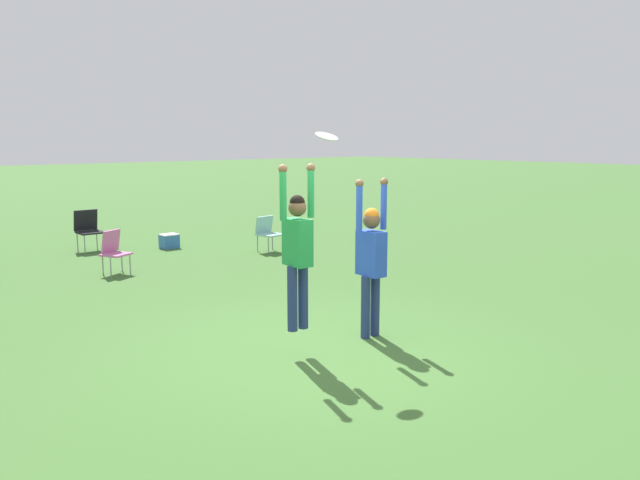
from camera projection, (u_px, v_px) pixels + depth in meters
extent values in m
plane|color=#3D662D|center=(321.00, 352.00, 7.57)|extent=(120.00, 120.00, 0.00)
cylinder|color=navy|center=(292.00, 299.00, 7.29)|extent=(0.12, 0.12, 0.78)
cylinder|color=navy|center=(303.00, 297.00, 7.40)|extent=(0.12, 0.12, 0.78)
cube|color=green|center=(297.00, 242.00, 7.24)|extent=(0.22, 0.37, 0.55)
sphere|color=brown|center=(297.00, 208.00, 7.18)|extent=(0.21, 0.21, 0.21)
sphere|color=black|center=(297.00, 203.00, 7.17)|extent=(0.18, 0.18, 0.18)
cylinder|color=green|center=(283.00, 195.00, 7.02)|extent=(0.08, 0.08, 0.58)
sphere|color=brown|center=(283.00, 169.00, 6.97)|extent=(0.10, 0.10, 0.10)
cylinder|color=green|center=(311.00, 193.00, 7.28)|extent=(0.08, 0.08, 0.58)
sphere|color=brown|center=(311.00, 168.00, 7.23)|extent=(0.10, 0.10, 0.10)
cylinder|color=navy|center=(366.00, 307.00, 8.02)|extent=(0.12, 0.12, 0.82)
cylinder|color=navy|center=(375.00, 305.00, 8.14)|extent=(0.12, 0.12, 0.82)
cube|color=blue|center=(371.00, 253.00, 7.97)|extent=(0.22, 0.40, 0.58)
sphere|color=brown|center=(372.00, 220.00, 7.90)|extent=(0.22, 0.22, 0.22)
sphere|color=orange|center=(372.00, 215.00, 7.89)|extent=(0.19, 0.19, 0.19)
cylinder|color=blue|center=(359.00, 208.00, 7.73)|extent=(0.08, 0.08, 0.61)
sphere|color=brown|center=(359.00, 183.00, 7.68)|extent=(0.10, 0.10, 0.10)
cylinder|color=blue|center=(384.00, 206.00, 8.01)|extent=(0.08, 0.08, 0.61)
sphere|color=brown|center=(384.00, 182.00, 7.96)|extent=(0.10, 0.10, 0.10)
cylinder|color=white|center=(326.00, 136.00, 7.27)|extent=(0.28, 0.27, 0.11)
cylinder|color=gray|center=(268.00, 245.00, 13.91)|extent=(0.02, 0.02, 0.42)
cylinder|color=gray|center=(283.00, 243.00, 14.18)|extent=(0.02, 0.02, 0.42)
cylinder|color=gray|center=(258.00, 243.00, 14.23)|extent=(0.02, 0.02, 0.42)
cylinder|color=gray|center=(272.00, 241.00, 14.50)|extent=(0.02, 0.02, 0.42)
cube|color=#8CC6C1|center=(270.00, 235.00, 14.17)|extent=(0.56, 0.56, 0.04)
cube|color=#8CC6C1|center=(264.00, 224.00, 14.31)|extent=(0.50, 0.17, 0.39)
cylinder|color=gray|center=(111.00, 267.00, 11.60)|extent=(0.02, 0.02, 0.40)
cylinder|color=gray|center=(130.00, 264.00, 11.84)|extent=(0.02, 0.02, 0.40)
cylinder|color=gray|center=(103.00, 264.00, 11.88)|extent=(0.02, 0.02, 0.40)
cylinder|color=gray|center=(122.00, 261.00, 12.12)|extent=(0.02, 0.02, 0.40)
cube|color=#C666A3|center=(116.00, 254.00, 11.83)|extent=(0.60, 0.60, 0.04)
cube|color=#C666A3|center=(111.00, 241.00, 11.95)|extent=(0.45, 0.30, 0.43)
cylinder|color=gray|center=(85.00, 244.00, 13.97)|extent=(0.02, 0.02, 0.46)
cylinder|color=gray|center=(104.00, 242.00, 14.26)|extent=(0.02, 0.02, 0.46)
cylinder|color=gray|center=(77.00, 241.00, 14.30)|extent=(0.02, 0.02, 0.46)
cylinder|color=gray|center=(97.00, 239.00, 14.60)|extent=(0.02, 0.02, 0.46)
cube|color=black|center=(90.00, 232.00, 14.25)|extent=(0.54, 0.54, 0.04)
cube|color=black|center=(86.00, 220.00, 14.39)|extent=(0.54, 0.13, 0.48)
cube|color=#336BB7|center=(169.00, 242.00, 14.72)|extent=(0.39, 0.32, 0.31)
cube|color=silver|center=(169.00, 235.00, 14.70)|extent=(0.40, 0.33, 0.02)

